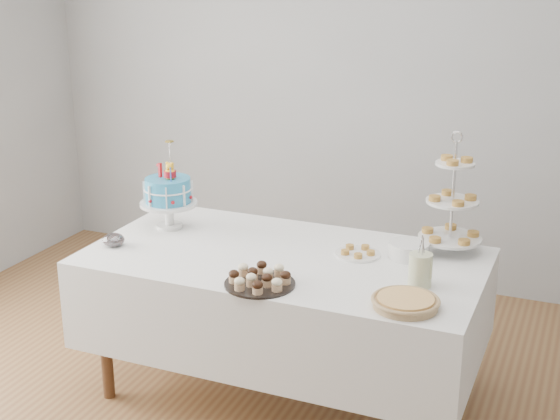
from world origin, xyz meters
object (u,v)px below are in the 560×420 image
at_px(pastry_plate, 358,252).
at_px(jam_bowl_a, 114,240).
at_px(birthday_cake, 169,205).
at_px(jam_bowl_b, 114,240).
at_px(plate_stack, 409,250).
at_px(table, 284,298).
at_px(tiered_stand, 452,202).
at_px(pie, 405,302).
at_px(cupcake_tray, 260,278).
at_px(utensil_pitcher, 420,269).

xyz_separation_m(pastry_plate, jam_bowl_a, (-1.17, -0.35, 0.02)).
xyz_separation_m(birthday_cake, pastry_plate, (1.05, -0.00, -0.11)).
bearing_deg(jam_bowl_b, plate_stack, 16.42).
relative_size(birthday_cake, plate_stack, 2.39).
relative_size(birthday_cake, jam_bowl_b, 4.60).
relative_size(table, jam_bowl_b, 18.82).
height_order(tiered_stand, jam_bowl_b, tiered_stand).
height_order(pie, plate_stack, plate_stack).
bearing_deg(tiered_stand, jam_bowl_b, -159.65).
bearing_deg(birthday_cake, cupcake_tray, -15.43).
distance_m(table, utensil_pitcher, 0.77).
relative_size(cupcake_tray, jam_bowl_b, 3.11).
bearing_deg(plate_stack, pie, -77.39).
bearing_deg(table, jam_bowl_a, -165.83).
relative_size(table, jam_bowl_a, 17.39).
bearing_deg(cupcake_tray, tiered_stand, 47.36).
height_order(plate_stack, jam_bowl_a, plate_stack).
xyz_separation_m(pie, plate_stack, (-0.13, 0.56, 0.01)).
relative_size(plate_stack, jam_bowl_b, 1.92).
height_order(birthday_cake, jam_bowl_a, birthday_cake).
distance_m(tiered_stand, jam_bowl_a, 1.69).
xyz_separation_m(table, utensil_pitcher, (0.69, -0.11, 0.31)).
bearing_deg(jam_bowl_b, pie, -5.42).
distance_m(jam_bowl_b, utensil_pitcher, 1.54).
relative_size(jam_bowl_a, jam_bowl_b, 1.08).
bearing_deg(cupcake_tray, pastry_plate, 60.40).
bearing_deg(jam_bowl_b, pastry_plate, 16.50).
bearing_deg(jam_bowl_a, plate_stack, 16.61).
relative_size(pie, jam_bowl_a, 2.60).
distance_m(cupcake_tray, jam_bowl_b, 0.89).
distance_m(birthday_cake, pastry_plate, 1.06).
xyz_separation_m(jam_bowl_b, utensil_pitcher, (1.53, 0.10, 0.05)).
bearing_deg(birthday_cake, tiered_stand, 27.80).
relative_size(tiered_stand, plate_stack, 3.08).
height_order(cupcake_tray, pastry_plate, cupcake_tray).
height_order(table, utensil_pitcher, utensil_pitcher).
bearing_deg(utensil_pitcher, table, -171.59).
bearing_deg(jam_bowl_b, birthday_cake, 71.49).
bearing_deg(jam_bowl_a, table, 14.17).
relative_size(birthday_cake, jam_bowl_a, 4.25).
bearing_deg(cupcake_tray, utensil_pitcher, 22.04).
bearing_deg(jam_bowl_a, jam_bowl_b, 90.00).
height_order(birthday_cake, jam_bowl_b, birthday_cake).
bearing_deg(cupcake_tray, birthday_cake, 145.94).
bearing_deg(pie, cupcake_tray, -178.02).
height_order(plate_stack, utensil_pitcher, utensil_pitcher).
bearing_deg(plate_stack, tiered_stand, 45.72).
bearing_deg(table, pie, -27.05).
height_order(tiered_stand, utensil_pitcher, tiered_stand).
distance_m(plate_stack, jam_bowl_b, 1.46).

